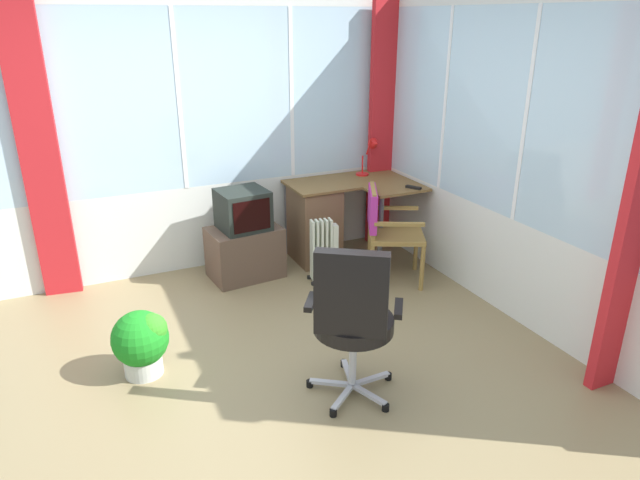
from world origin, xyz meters
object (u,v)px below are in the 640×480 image
Objects in this scene: office_chair at (353,314)px; potted_plant at (142,340)px; desk at (319,219)px; wooden_armchair at (383,222)px; tv_on_stand at (244,239)px; tv_remote at (413,187)px; desk_lamp at (372,151)px; space_heater at (324,250)px.

office_chair is 2.29× the size of potted_plant.
desk is 2.54× the size of potted_plant.
wooden_armchair is at bearing -64.35° from desk.
tv_remote is at bearing -15.15° from tv_on_stand.
office_chair is (-1.49, -1.62, -0.18)m from tv_remote.
desk_lamp is 1.56m from tv_on_stand.
desk_lamp is at bearing 73.32° from tv_remote.
desk_lamp is at bearing 6.42° from tv_on_stand.
space_heater is at bearing 149.48° from tv_remote.
potted_plant is at bearing -145.58° from desk.
office_chair is at bearing -109.47° from desk.
potted_plant is (-1.90, -1.30, -0.16)m from desk.
office_chair is at bearing -88.82° from tv_on_stand.
tv_remote is 0.50m from wooden_armchair.
tv_remote is 1.64m from tv_on_stand.
wooden_armchair is at bearing 172.85° from tv_remote.
desk_lamp is at bearing 68.67° from wooden_armchair.
desk is at bearing -173.48° from desk_lamp.
space_heater is at bearing -32.21° from tv_on_stand.
wooden_armchair reaches higher than tv_on_stand.
desk_lamp is 1.20m from space_heater.
wooden_armchair reaches higher than tv_remote.
potted_plant is (-1.14, 0.83, -0.35)m from office_chair.
wooden_armchair is at bearing 53.55° from office_chair.
desk is 0.52m from space_heater.
tv_on_stand is at bearing -173.58° from desk_lamp.
space_heater is (-0.49, 0.19, -0.26)m from wooden_armchair.
office_chair reaches higher than tv_remote.
desk is 1.41× the size of tv_on_stand.
tv_remote is 0.25× the size of space_heater.
desk is 7.85× the size of tv_remote.
desk_lamp reaches higher than tv_on_stand.
wooden_armchair reaches higher than space_heater.
tv_on_stand is (-1.53, 0.42, -0.42)m from tv_remote.
potted_plant is (-2.64, -0.80, -0.53)m from tv_remote.
office_chair is 1.27× the size of tv_on_stand.
potted_plant is at bearing -151.37° from desk_lamp.
tv_remote is 0.14× the size of office_chair.
wooden_armchair is at bearing 15.79° from potted_plant.
wooden_armchair is 0.59m from space_heater.
tv_remote is 2.21m from office_chair.
office_chair reaches higher than tv_on_stand.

